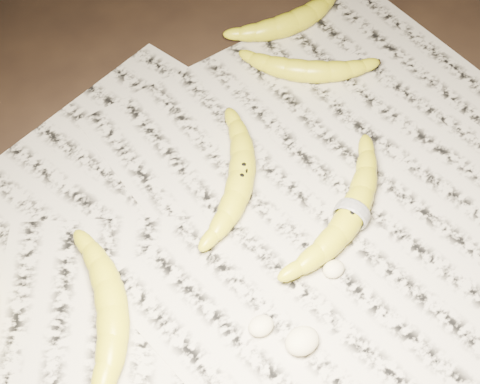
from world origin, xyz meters
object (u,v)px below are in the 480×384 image
banana_taped (352,213)px  banana_upper_b (293,20)px  banana_center (241,176)px  banana_left_b (112,311)px  banana_upper_a (308,69)px

banana_taped → banana_upper_b: 0.37m
banana_center → banana_left_b: bearing=150.7°
banana_center → banana_upper_a: (0.19, 0.12, -0.00)m
banana_upper_b → banana_taped: bearing=-112.3°
banana_center → banana_upper_a: size_ratio=1.12×
banana_left_b → banana_upper_b: size_ratio=1.09×
banana_left_b → banana_taped: (0.31, -0.04, -0.00)m
banana_taped → banana_upper_b: bearing=38.7°
banana_center → banana_taped: same height
banana_center → banana_upper_a: 0.22m
banana_upper_a → banana_upper_b: banana_upper_b is taller
banana_upper_b → banana_center: bearing=-136.1°
banana_center → banana_upper_b: (0.23, 0.22, 0.00)m
banana_taped → banana_center: bearing=97.1°
banana_upper_b → banana_left_b: bearing=-145.8°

